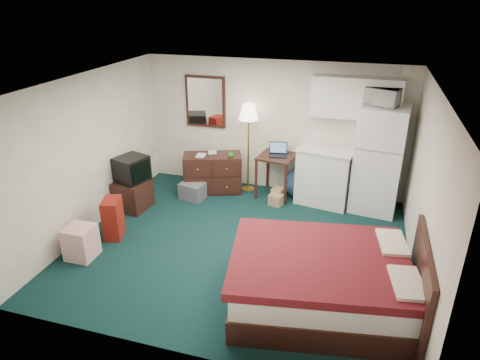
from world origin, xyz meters
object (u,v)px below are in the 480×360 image
(fridge, at_px, (379,159))
(suitcase, at_px, (113,218))
(kitchen_counter, at_px, (325,176))
(tv_stand, at_px, (133,194))
(dresser, at_px, (213,173))
(bed, at_px, (322,282))
(desk, at_px, (276,176))
(floor_lamp, at_px, (248,148))

(fridge, xyz_separation_m, suitcase, (-3.96, -2.19, -0.62))
(kitchen_counter, xyz_separation_m, suitcase, (-3.07, -2.22, -0.19))
(tv_stand, bearing_deg, dresser, 49.55)
(bed, height_order, tv_stand, bed)
(kitchen_counter, distance_m, fridge, 0.99)
(desk, bearing_deg, kitchen_counter, 9.84)
(desk, height_order, tv_stand, desk)
(desk, bearing_deg, floor_lamp, 179.30)
(desk, bearing_deg, fridge, 8.38)
(desk, relative_size, tv_stand, 1.41)
(floor_lamp, xyz_separation_m, kitchen_counter, (1.49, -0.08, -0.35))
(kitchen_counter, relative_size, bed, 0.48)
(bed, bearing_deg, suitcase, 158.84)
(kitchen_counter, bearing_deg, suitcase, -134.39)
(fridge, bearing_deg, kitchen_counter, -174.74)
(floor_lamp, xyz_separation_m, bed, (1.78, -3.01, -0.52))
(dresser, xyz_separation_m, suitcase, (-0.94, -2.05, -0.05))
(tv_stand, relative_size, suitcase, 0.89)
(dresser, relative_size, suitcase, 1.69)
(bed, distance_m, tv_stand, 3.94)
(bed, bearing_deg, tv_stand, 145.62)
(fridge, relative_size, tv_stand, 3.27)
(kitchen_counter, bearing_deg, desk, -169.26)
(kitchen_counter, distance_m, bed, 2.95)
(kitchen_counter, distance_m, suitcase, 3.80)
(desk, xyz_separation_m, kitchen_counter, (0.91, 0.02, 0.11))
(dresser, xyz_separation_m, kitchen_counter, (2.14, 0.17, 0.14))
(dresser, relative_size, kitchen_counter, 1.07)
(floor_lamp, bearing_deg, dresser, -158.93)
(floor_lamp, xyz_separation_m, tv_stand, (-1.78, -1.34, -0.60))
(floor_lamp, xyz_separation_m, suitcase, (-1.58, -2.30, -0.54))
(bed, bearing_deg, fridge, 69.04)
(floor_lamp, height_order, kitchen_counter, floor_lamp)
(suitcase, bearing_deg, fridge, 12.15)
(bed, distance_m, suitcase, 3.44)
(desk, xyz_separation_m, tv_stand, (-2.37, -1.24, -0.14))
(floor_lamp, bearing_deg, desk, -9.53)
(suitcase, bearing_deg, bed, -28.63)
(desk, distance_m, fridge, 1.88)
(bed, bearing_deg, dresser, 122.03)
(kitchen_counter, height_order, suitcase, kitchen_counter)
(tv_stand, bearing_deg, desk, 33.46)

